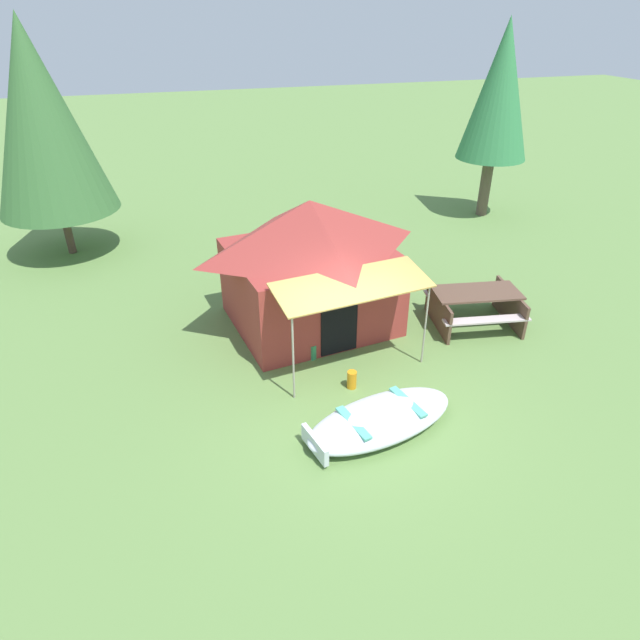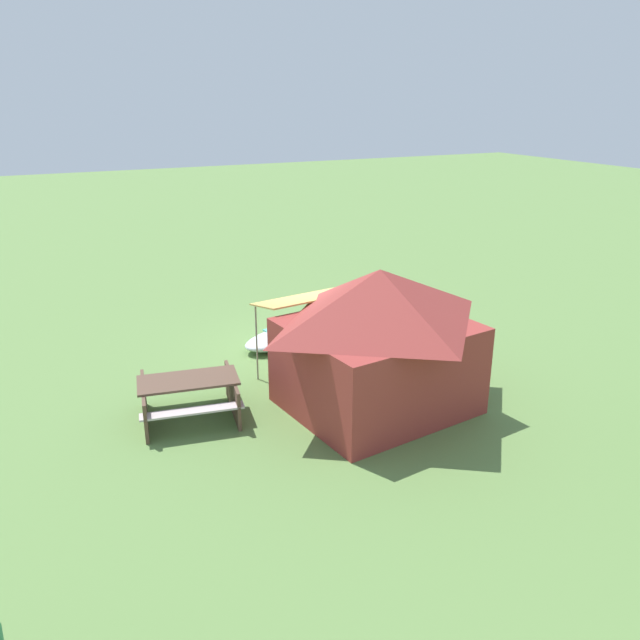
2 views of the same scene
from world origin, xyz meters
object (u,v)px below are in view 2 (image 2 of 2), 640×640
beached_rowboat (294,335)px  fuel_can (317,353)px  cooler_box (358,373)px  picnic_table (189,393)px  canvas_cabin_tent (378,338)px

beached_rowboat → fuel_can: bearing=92.9°
beached_rowboat → cooler_box: 2.50m
beached_rowboat → cooler_box: size_ratio=5.36×
cooler_box → fuel_can: 1.34m
picnic_table → fuel_can: bearing=-157.0°
canvas_cabin_tent → beached_rowboat: bearing=-88.2°
canvas_cabin_tent → fuel_can: (0.05, -2.45, -1.22)m
canvas_cabin_tent → cooler_box: 1.71m
picnic_table → fuel_can: (-3.24, -1.37, -0.32)m
cooler_box → fuel_can: size_ratio=1.55×
beached_rowboat → cooler_box: beached_rowboat is taller
canvas_cabin_tent → fuel_can: bearing=-88.8°
beached_rowboat → cooler_box: (-0.38, 2.47, -0.05)m
cooler_box → picnic_table: bearing=1.2°
beached_rowboat → canvas_cabin_tent: (-0.11, 3.62, 1.19)m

